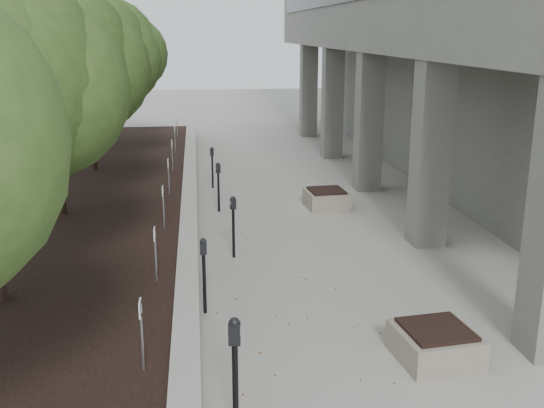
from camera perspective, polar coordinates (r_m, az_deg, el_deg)
ground at (r=8.37m, az=5.46°, el=-17.81°), size 90.00×90.00×0.00m
retaining_wall at (r=16.41m, az=-7.47°, el=-0.02°), size 0.39×26.00×0.50m
planting_bed at (r=16.88m, az=-20.03°, el=-0.58°), size 7.00×26.00×0.40m
crabapple_tree_3 at (r=15.24m, az=-19.27°, el=9.07°), size 4.60×4.00×5.44m
crabapple_tree_4 at (r=20.14m, az=-16.33°, el=10.65°), size 4.60×4.00×5.44m
crabapple_tree_5 at (r=25.08m, az=-14.53°, el=11.59°), size 4.60×4.00×5.44m
parking_sign_2 at (r=8.24m, az=-11.69°, el=-11.59°), size 0.04×0.22×0.96m
parking_sign_3 at (r=10.99m, az=-10.49°, el=-4.51°), size 0.04×0.22×0.96m
parking_sign_4 at (r=13.85m, az=-9.79°, el=-0.31°), size 0.04×0.22×0.96m
parking_sign_5 at (r=16.76m, az=-9.33°, el=2.44°), size 0.04×0.22×0.96m
parking_sign_6 at (r=19.69m, az=-9.00°, el=4.38°), size 0.04×0.22×0.96m
parking_sign_7 at (r=22.64m, az=-8.76°, el=5.82°), size 0.04×0.22×0.96m
parking_sign_8 at (r=25.61m, az=-8.58°, el=6.92°), size 0.04×0.22×0.96m
parking_meter_1 at (r=7.36m, az=-3.34°, el=-15.66°), size 0.17×0.13×1.55m
parking_meter_2 at (r=10.53m, az=-6.16°, el=-6.50°), size 0.13×0.09×1.32m
parking_meter_3 at (r=13.04m, az=-3.51°, el=-2.10°), size 0.15×0.13×1.32m
parking_meter_4 at (r=16.40m, az=-4.86°, el=1.52°), size 0.15×0.13×1.31m
parking_meter_5 at (r=18.94m, az=-5.41°, el=3.30°), size 0.14×0.12×1.26m
planter_front at (r=9.53m, az=14.56°, el=-12.11°), size 1.19×1.19×0.50m
planter_back at (r=16.90m, az=4.94°, el=0.51°), size 1.14×1.14×0.50m
berry_scatter at (r=12.76m, az=0.27°, el=-5.55°), size 3.30×14.10×0.02m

